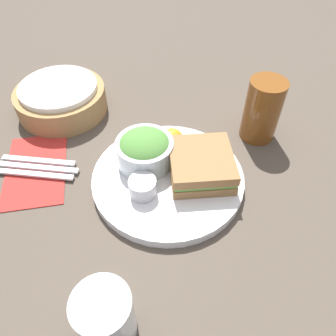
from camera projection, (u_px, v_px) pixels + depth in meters
The scene contains 13 objects.
ground_plane at pixel (168, 182), 0.63m from camera, with size 4.00×4.00×0.00m, color #4C4238.
plate at pixel (168, 179), 0.62m from camera, with size 0.29×0.29×0.02m, color silver.
sandwich at pixel (201, 165), 0.60m from camera, with size 0.12×0.13×0.05m.
salad_bowl at pixel (145, 149), 0.62m from camera, with size 0.11×0.11×0.07m.
dressing_cup at pixel (143, 187), 0.57m from camera, with size 0.05×0.05×0.03m, color #B7B7BC.
orange_wedge at pixel (172, 140), 0.65m from camera, with size 0.05×0.05×0.05m, color orange.
drink_glass at pixel (262, 110), 0.67m from camera, with size 0.07×0.07×0.13m, color brown.
bread_basket at pixel (61, 99), 0.76m from camera, with size 0.20×0.20×0.07m.
napkin at pixel (36, 169), 0.65m from camera, with size 0.12×0.20×0.00m, color #B22823.
fork at pixel (31, 174), 0.63m from camera, with size 0.17×0.01×0.01m, color silver.
knife at pixel (35, 167), 0.65m from camera, with size 0.18×0.01×0.01m, color silver.
spoon at pixel (39, 161), 0.66m from camera, with size 0.15×0.01×0.01m, color silver.
water_glass at pixel (105, 317), 0.42m from camera, with size 0.08×0.08×0.09m, color silver.
Camera 1 is at (-0.07, -0.40, 0.48)m, focal length 35.00 mm.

